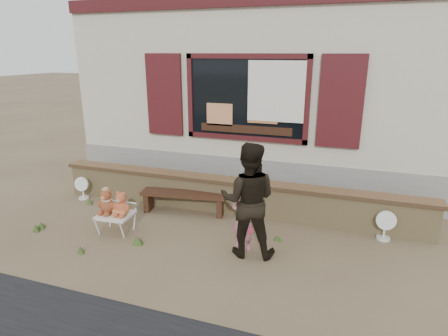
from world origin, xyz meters
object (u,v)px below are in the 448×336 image
at_px(folding_chair, 115,216).
at_px(adult, 248,200).
at_px(teddy_bear_left, 107,201).
at_px(child, 243,218).
at_px(bench, 184,198).
at_px(teddy_bear_right, 122,203).

distance_m(folding_chair, adult, 2.35).
xyz_separation_m(teddy_bear_left, adult, (2.42, 0.06, 0.31)).
bearing_deg(child, folding_chair, 10.55).
relative_size(teddy_bear_left, adult, 0.26).
height_order(bench, child, child).
height_order(teddy_bear_left, adult, adult).
bearing_deg(bench, folding_chair, -132.71).
relative_size(teddy_bear_right, adult, 0.24).
bearing_deg(child, teddy_bear_right, 10.61).
bearing_deg(bench, teddy_bear_left, -137.19).
distance_m(folding_chair, teddy_bear_right, 0.28).
bearing_deg(teddy_bear_left, teddy_bear_right, 0.00).
relative_size(teddy_bear_left, child, 0.43).
xyz_separation_m(bench, teddy_bear_right, (-0.61, -1.09, 0.24)).
bearing_deg(teddy_bear_right, teddy_bear_left, -180.00).
xyz_separation_m(teddy_bear_left, child, (2.32, 0.17, -0.04)).
bearing_deg(bench, adult, -42.68).
height_order(bench, teddy_bear_left, teddy_bear_left).
xyz_separation_m(teddy_bear_left, teddy_bear_right, (0.28, 0.02, -0.01)).
distance_m(folding_chair, teddy_bear_left, 0.29).
xyz_separation_m(bench, teddy_bear_left, (-0.89, -1.11, 0.26)).
bearing_deg(adult, teddy_bear_left, -7.63).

